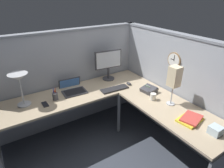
# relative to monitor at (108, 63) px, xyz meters

# --- Properties ---
(ground_plane) EXTENTS (6.80, 6.80, 0.00)m
(ground_plane) POSITION_rel_monitor_xyz_m (-0.27, -0.64, -1.02)
(ground_plane) COLOR #383D47
(cubicle_wall_back) EXTENTS (2.57, 0.12, 1.58)m
(cubicle_wall_back) POSITION_rel_monitor_xyz_m (-0.63, 0.23, -0.23)
(cubicle_wall_back) COLOR #999EA8
(cubicle_wall_back) RESTS_ON ground
(cubicle_wall_right) EXTENTS (0.12, 2.37, 1.58)m
(cubicle_wall_right) POSITION_rel_monitor_xyz_m (0.60, -0.90, -0.23)
(cubicle_wall_right) COLOR #999EA8
(cubicle_wall_right) RESTS_ON ground
(desk) EXTENTS (2.35, 2.15, 0.73)m
(desk) POSITION_rel_monitor_xyz_m (-0.41, -0.69, -0.39)
(desk) COLOR tan
(desk) RESTS_ON ground
(monitor) EXTENTS (0.46, 0.20, 0.50)m
(monitor) POSITION_rel_monitor_xyz_m (0.00, 0.00, 0.00)
(monitor) COLOR #38383D
(monitor) RESTS_ON desk
(laptop) EXTENTS (0.36, 0.40, 0.22)m
(laptop) POSITION_rel_monitor_xyz_m (-0.67, -0.05, -0.27)
(laptop) COLOR #38383D
(laptop) RESTS_ON desk
(keyboard) EXTENTS (0.44, 0.17, 0.02)m
(keyboard) POSITION_rel_monitor_xyz_m (-0.12, -0.38, -0.28)
(keyboard) COLOR #232326
(keyboard) RESTS_ON desk
(computer_mouse) EXTENTS (0.06, 0.10, 0.03)m
(computer_mouse) POSITION_rel_monitor_xyz_m (0.16, -0.36, -0.28)
(computer_mouse) COLOR #232326
(computer_mouse) RESTS_ON desk
(desk_lamp_dome) EXTENTS (0.24, 0.24, 0.44)m
(desk_lamp_dome) POSITION_rel_monitor_xyz_m (-1.37, -0.10, 0.07)
(desk_lamp_dome) COLOR #B7BABF
(desk_lamp_dome) RESTS_ON desk
(pen_cup) EXTENTS (0.08, 0.08, 0.18)m
(pen_cup) POSITION_rel_monitor_xyz_m (-0.98, -0.19, -0.24)
(pen_cup) COLOR #4C4C51
(pen_cup) RESTS_ON desk
(cell_phone) EXTENTS (0.07, 0.14, 0.01)m
(cell_phone) POSITION_rel_monitor_xyz_m (-1.14, -0.25, -0.29)
(cell_phone) COLOR black
(cell_phone) RESTS_ON desk
(office_phone) EXTENTS (0.22, 0.23, 0.11)m
(office_phone) POSITION_rel_monitor_xyz_m (0.26, -0.72, -0.26)
(office_phone) COLOR #38383D
(office_phone) RESTS_ON desk
(book_stack) EXTENTS (0.32, 0.26, 0.04)m
(book_stack) POSITION_rel_monitor_xyz_m (0.19, -1.51, -0.27)
(book_stack) COLOR yellow
(book_stack) RESTS_ON desk
(desk_lamp_paper) EXTENTS (0.13, 0.13, 0.53)m
(desk_lamp_paper) POSITION_rel_monitor_xyz_m (0.27, -1.13, 0.09)
(desk_lamp_paper) COLOR #B7BABF
(desk_lamp_paper) RESTS_ON desk
(coffee_mug) EXTENTS (0.08, 0.08, 0.10)m
(coffee_mug) POSITION_rel_monitor_xyz_m (0.15, -0.92, -0.25)
(coffee_mug) COLOR silver
(coffee_mug) RESTS_ON desk
(tissue_box) EXTENTS (0.12, 0.12, 0.09)m
(tissue_box) POSITION_rel_monitor_xyz_m (0.21, -1.79, -0.25)
(tissue_box) COLOR silver
(tissue_box) RESTS_ON desk
(wall_clock) EXTENTS (0.04, 0.22, 0.22)m
(wall_clock) POSITION_rel_monitor_xyz_m (0.55, -0.87, 0.19)
(wall_clock) COLOR olive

